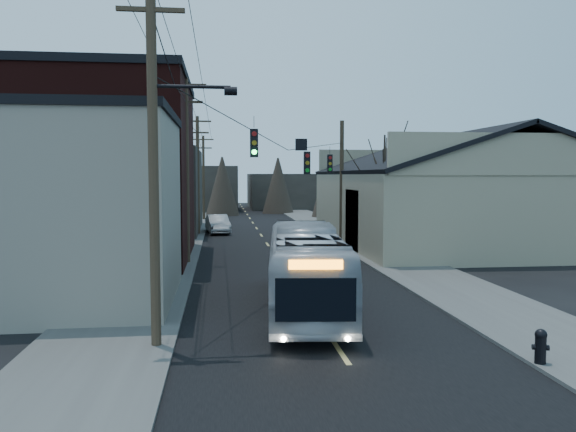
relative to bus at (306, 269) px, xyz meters
name	(u,v)px	position (x,y,z in m)	size (l,w,h in m)	color
ground	(359,380)	(0.19, -7.06, -1.48)	(160.00, 160.00, 0.00)	black
road_surface	(263,238)	(0.19, 22.94, -1.47)	(9.00, 110.00, 0.02)	black
sidewalk_left	(177,239)	(-6.31, 22.94, -1.42)	(4.00, 110.00, 0.12)	#474744
sidewalk_right	(346,236)	(6.69, 22.94, -1.42)	(4.00, 110.00, 0.12)	#474744
building_clapboard	(63,211)	(-8.81, 1.94, 2.02)	(8.00, 8.00, 7.00)	gray
building_brick	(98,172)	(-9.81, 12.94, 3.52)	(10.00, 12.00, 10.00)	black
building_left_far	(146,191)	(-9.31, 28.94, 2.02)	(9.00, 14.00, 7.00)	#2E2924
warehouse	(453,205)	(13.19, 17.94, 1.22)	(16.16, 20.60, 7.73)	gray
building_far_left	(200,188)	(-5.81, 57.94, 1.52)	(10.00, 12.00, 6.00)	#2E2924
building_far_right	(290,191)	(7.19, 62.94, 1.02)	(12.00, 14.00, 5.00)	#2E2924
bare_tree	(384,196)	(6.69, 12.94, 2.12)	(0.40, 0.40, 7.20)	black
utility_lines	(222,173)	(-2.92, 17.08, 3.48)	(11.24, 45.28, 10.50)	#382B1E
bus	(306,269)	(0.00, 0.00, 0.00)	(2.48, 10.61, 2.96)	#A2A6AD
parked_car	(218,224)	(-3.27, 26.97, -0.71)	(1.63, 4.68, 1.54)	#9B9FA2
fire_hydrant	(541,345)	(4.90, -6.77, -0.89)	(0.42, 0.30, 0.87)	black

